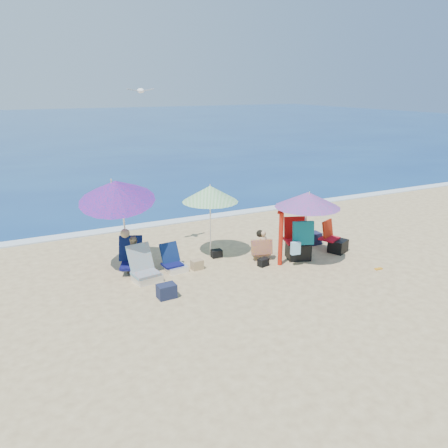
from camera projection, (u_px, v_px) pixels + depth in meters
name	position (u px, v px, depth m)	size (l,w,h in m)	color
ground	(254.00, 278.00, 10.51)	(120.00, 120.00, 0.00)	#D8BC84
sea	(48.00, 127.00, 49.04)	(120.00, 80.00, 0.12)	navy
foam	(177.00, 221.00, 14.87)	(120.00, 0.50, 0.04)	white
umbrella_turquoise	(308.00, 200.00, 11.03)	(1.97, 1.97, 1.86)	white
umbrella_striped	(210.00, 194.00, 11.42)	(1.91, 1.91, 1.93)	white
umbrella_blue	(116.00, 191.00, 10.37)	(2.36, 2.40, 2.44)	white
furled_umbrella	(281.00, 233.00, 11.08)	(0.20, 0.23, 1.50)	red
chair_navy	(174.00, 264.00, 10.92)	(0.58, 0.65, 0.65)	#0C1048
chair_rainbow	(145.00, 272.00, 10.36)	(0.70, 0.80, 0.81)	#C36144
camp_chair_left	(336.00, 243.00, 12.14)	(0.78, 0.74, 0.84)	#AB0C1A
camp_chair_right	(298.00, 244.00, 11.59)	(0.90, 0.95, 1.10)	#B50C17
person_center	(262.00, 246.00, 11.55)	(0.59, 0.51, 0.78)	tan
person_left	(134.00, 254.00, 10.71)	(0.75, 0.98, 1.04)	tan
bag_navy_a	(167.00, 291.00, 9.52)	(0.40, 0.30, 0.30)	#1B213B
bag_black_a	(217.00, 254.00, 11.78)	(0.29, 0.22, 0.20)	black
bag_tan	(197.00, 265.00, 11.00)	(0.30, 0.23, 0.24)	tan
bag_navy_b	(312.00, 238.00, 12.75)	(0.45, 0.34, 0.33)	#1B1D3D
bag_black_b	(263.00, 262.00, 11.20)	(0.29, 0.23, 0.20)	black
orange_item	(379.00, 269.00, 11.03)	(0.20, 0.10, 0.03)	orange
seagull	(141.00, 91.00, 10.73)	(0.70, 0.33, 0.12)	white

